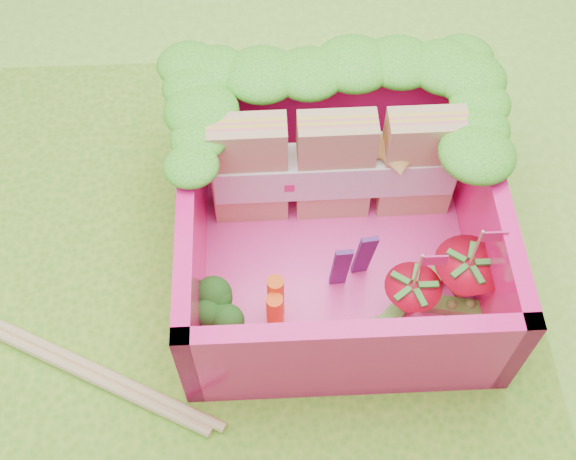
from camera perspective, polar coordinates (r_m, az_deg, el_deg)
The scene contains 13 objects.
ground at distance 3.31m, azimuth -3.72°, elevation -2.81°, with size 14.00×14.00×0.00m, color #7AB934.
placemat at distance 3.29m, azimuth -3.74°, elevation -2.68°, with size 2.60×2.60×0.03m, color #5CA224.
bento_floor at distance 3.27m, azimuth 3.76°, elevation -2.02°, with size 1.30×1.30×0.05m, color #FF41A5.
bento_box at distance 3.06m, azimuth 4.02°, elevation 0.41°, with size 1.30×1.30×0.55m.
lettuce_ruffle at distance 3.10m, azimuth 3.63°, elevation 11.12°, with size 1.43×0.83×0.11m.
sandwich_stack at distance 3.16m, azimuth 3.79°, elevation 4.96°, with size 1.07×0.18×0.58m.
broccoli at distance 2.92m, azimuth -5.70°, elevation -6.23°, with size 0.31×0.31×0.25m.
carrot_sticks at distance 2.97m, azimuth -1.00°, elevation -5.91°, with size 0.08×0.13×0.27m.
purple_wedges at distance 3.01m, azimuth 5.12°, elevation -2.49°, with size 0.17×0.08×0.38m.
strawberry_left at distance 3.02m, azimuth 9.58°, elevation -5.42°, with size 0.23×0.23×0.47m.
strawberry_right at distance 3.09m, azimuth 13.63°, elevation -3.92°, with size 0.28×0.28×0.52m.
snap_peas at distance 3.16m, azimuth 11.29°, elevation -5.28°, with size 0.63×0.56×0.05m.
chopsticks at distance 3.31m, azimuth -21.38°, elevation -7.57°, with size 1.87×0.98×0.04m.
Camera 1 is at (0.14, -1.68, 2.84)m, focal length 45.00 mm.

